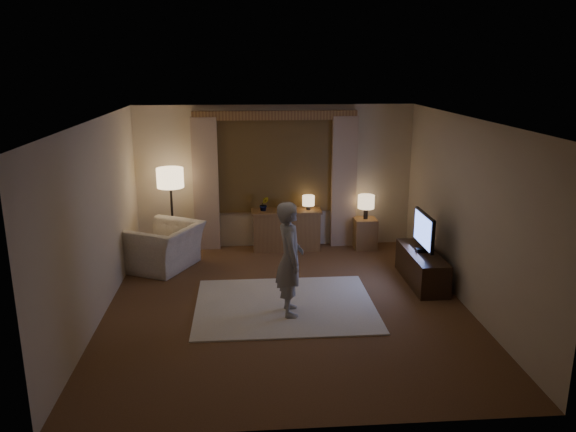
{
  "coord_description": "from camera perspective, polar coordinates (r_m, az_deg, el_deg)",
  "views": [
    {
      "loc": [
        -0.56,
        -7.26,
        3.3
      ],
      "look_at": [
        0.06,
        0.6,
        1.15
      ],
      "focal_mm": 35.0,
      "sensor_mm": 36.0,
      "label": 1
    }
  ],
  "objects": [
    {
      "name": "room",
      "position": [
        8.03,
        -0.4,
        1.09
      ],
      "size": [
        5.04,
        5.54,
        2.64
      ],
      "color": "brown",
      "rests_on": "ground"
    },
    {
      "name": "person",
      "position": [
        7.46,
        0.19,
        -4.36
      ],
      "size": [
        0.4,
        0.58,
        1.55
      ],
      "primitive_type": "imported",
      "rotation": [
        0.0,
        0.0,
        1.62
      ],
      "color": "#9A958E",
      "rests_on": "rug"
    },
    {
      "name": "floor_lamp",
      "position": [
        9.84,
        -11.86,
        3.33
      ],
      "size": [
        0.46,
        0.46,
        1.57
      ],
      "color": "black",
      "rests_on": "floor"
    },
    {
      "name": "armchair",
      "position": [
        9.52,
        -12.45,
        -3.06
      ],
      "size": [
        1.39,
        1.45,
        0.73
      ],
      "primitive_type": "imported",
      "rotation": [
        0.0,
        0.0,
        -2.04
      ],
      "color": "#F1E3C6",
      "rests_on": "floor"
    },
    {
      "name": "table_lamp_side",
      "position": [
        10.25,
        7.94,
        1.38
      ],
      "size": [
        0.3,
        0.3,
        0.44
      ],
      "color": "black",
      "rests_on": "side_table"
    },
    {
      "name": "table_lamp_sideboard",
      "position": [
        10.12,
        2.09,
        1.51
      ],
      "size": [
        0.22,
        0.22,
        0.3
      ],
      "color": "black",
      "rests_on": "sideboard"
    },
    {
      "name": "plant",
      "position": [
        10.07,
        -2.44,
        1.16
      ],
      "size": [
        0.16,
        0.13,
        0.3
      ],
      "primitive_type": "imported",
      "color": "#999999",
      "rests_on": "sideboard"
    },
    {
      "name": "sideboard",
      "position": [
        10.23,
        -0.17,
        -1.51
      ],
      "size": [
        1.2,
        0.4,
        0.7
      ],
      "primitive_type": "cube",
      "color": "brown",
      "rests_on": "floor"
    },
    {
      "name": "tv_stand",
      "position": [
        8.96,
        13.42,
        -5.09
      ],
      "size": [
        0.45,
        1.4,
        0.5
      ],
      "primitive_type": "cube",
      "color": "black",
      "rests_on": "floor"
    },
    {
      "name": "tv",
      "position": [
        8.77,
        13.65,
        -1.48
      ],
      "size": [
        0.21,
        0.85,
        0.61
      ],
      "color": "black",
      "rests_on": "tv_stand"
    },
    {
      "name": "picture_frame",
      "position": [
        10.1,
        -0.17,
        0.93
      ],
      "size": [
        0.16,
        0.02,
        0.2
      ],
      "primitive_type": "cube",
      "color": "brown",
      "rests_on": "sideboard"
    },
    {
      "name": "side_table",
      "position": [
        10.4,
        7.82,
        -1.76
      ],
      "size": [
        0.4,
        0.4,
        0.56
      ],
      "primitive_type": "cube",
      "color": "brown",
      "rests_on": "floor"
    },
    {
      "name": "rug",
      "position": [
        8.0,
        -0.32,
        -9.04
      ],
      "size": [
        2.5,
        2.0,
        0.02
      ],
      "primitive_type": "cube",
      "color": "beige",
      "rests_on": "floor"
    }
  ]
}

